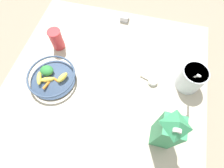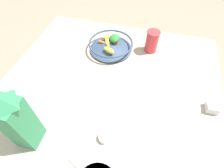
# 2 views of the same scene
# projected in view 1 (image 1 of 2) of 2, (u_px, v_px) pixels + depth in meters

# --- Properties ---
(ground_plane) EXTENTS (6.00, 6.00, 0.00)m
(ground_plane) POSITION_uv_depth(u_px,v_px,m) (106.00, 84.00, 0.96)
(ground_plane) COLOR gray
(countertop) EXTENTS (1.04, 1.04, 0.04)m
(countertop) POSITION_uv_depth(u_px,v_px,m) (106.00, 83.00, 0.94)
(countertop) COLOR #B2A893
(countertop) RESTS_ON ground_plane
(fruit_bowl) EXTENTS (0.24, 0.24, 0.08)m
(fruit_bowl) POSITION_uv_depth(u_px,v_px,m) (52.00, 77.00, 0.89)
(fruit_bowl) COLOR #384C6B
(fruit_bowl) RESTS_ON countertop
(milk_carton) EXTENTS (0.08, 0.08, 0.28)m
(milk_carton) POSITION_uv_depth(u_px,v_px,m) (168.00, 131.00, 0.67)
(milk_carton) COLOR #338C59
(milk_carton) RESTS_ON countertop
(yogurt_tub) EXTENTS (0.12, 0.15, 0.22)m
(yogurt_tub) POSITION_uv_depth(u_px,v_px,m) (192.00, 78.00, 0.85)
(yogurt_tub) COLOR silver
(yogurt_tub) RESTS_ON countertop
(drinking_cup) EXTENTS (0.07, 0.07, 0.12)m
(drinking_cup) POSITION_uv_depth(u_px,v_px,m) (56.00, 39.00, 0.96)
(drinking_cup) COLOR #DB383D
(drinking_cup) RESTS_ON countertop
(spice_jar) EXTENTS (0.05, 0.05, 0.04)m
(spice_jar) POSITION_uv_depth(u_px,v_px,m) (124.00, 18.00, 1.10)
(spice_jar) COLOR silver
(spice_jar) RESTS_ON countertop
(measuring_scoop) EXTENTS (0.10, 0.05, 0.02)m
(measuring_scoop) POSITION_uv_depth(u_px,v_px,m) (152.00, 81.00, 0.91)
(measuring_scoop) COLOR white
(measuring_scoop) RESTS_ON countertop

